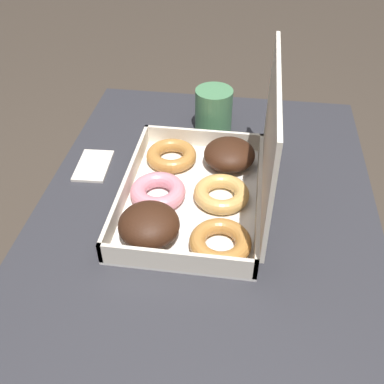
% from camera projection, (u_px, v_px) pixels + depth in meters
% --- Properties ---
extents(ground_plane, '(8.00, 8.00, 0.00)m').
position_uv_depth(ground_plane, '(202.00, 377.00, 1.42)').
color(ground_plane, '#42382D').
extents(dining_table, '(0.94, 0.70, 0.73)m').
position_uv_depth(dining_table, '(205.00, 246.00, 1.02)').
color(dining_table, '#2D2D33').
rests_on(dining_table, ground_plane).
extents(donut_box, '(0.40, 0.29, 0.29)m').
position_uv_depth(donut_box, '(201.00, 185.00, 0.92)').
color(donut_box, silver).
rests_on(donut_box, dining_table).
extents(coffee_mug, '(0.09, 0.09, 0.11)m').
position_uv_depth(coffee_mug, '(214.00, 110.00, 1.13)').
color(coffee_mug, '#4C8456').
rests_on(coffee_mug, dining_table).
extents(paper_napkin, '(0.12, 0.08, 0.01)m').
position_uv_depth(paper_napkin, '(93.00, 166.00, 1.04)').
color(paper_napkin, silver).
rests_on(paper_napkin, dining_table).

